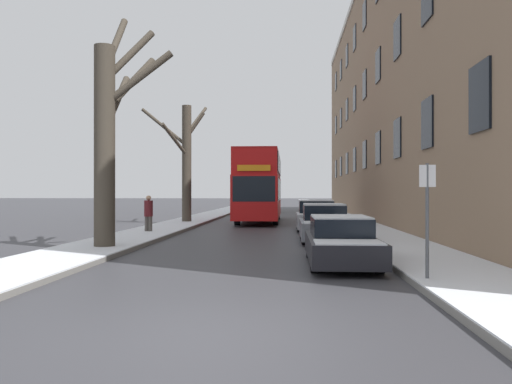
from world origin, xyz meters
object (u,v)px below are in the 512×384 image
at_px(parked_car_2, 316,217).
at_px(parked_car_1, 324,224).
at_px(oncoming_van, 259,199).
at_px(street_sign_post, 427,215).
at_px(double_decker_bus, 259,183).
at_px(bare_tree_left_1, 186,158).
at_px(bare_tree_left_0, 109,132).
at_px(pedestrian_left_sidewalk, 149,213).
at_px(parked_car_0, 341,242).

bearing_deg(parked_car_2, parked_car_1, -90.00).
height_order(oncoming_van, street_sign_post, street_sign_post).
relative_size(double_decker_bus, oncoming_van, 2.12).
bearing_deg(bare_tree_left_1, double_decker_bus, 27.30).
bearing_deg(oncoming_van, parked_car_2, -79.67).
xyz_separation_m(bare_tree_left_1, street_sign_post, (8.86, -19.29, -2.50)).
bearing_deg(parked_car_2, bare_tree_left_0, -128.88).
bearing_deg(oncoming_van, bare_tree_left_1, -100.78).
xyz_separation_m(parked_car_2, oncoming_van, (-4.10, 22.50, 0.54)).
height_order(double_decker_bus, oncoming_van, double_decker_bus).
bearing_deg(oncoming_van, parked_car_1, -81.67).
bearing_deg(pedestrian_left_sidewalk, oncoming_van, -85.45).
height_order(parked_car_1, pedestrian_left_sidewalk, pedestrian_left_sidewalk).
distance_m(bare_tree_left_0, oncoming_van, 31.58).
xyz_separation_m(double_decker_bus, parked_car_0, (3.19, -18.60, -1.87)).
xyz_separation_m(double_decker_bus, street_sign_post, (4.59, -21.50, -1.05)).
xyz_separation_m(bare_tree_left_1, parked_car_0, (7.46, -16.39, -3.31)).
bearing_deg(oncoming_van, double_decker_bus, -86.61).
xyz_separation_m(bare_tree_left_0, double_decker_bus, (3.93, 15.88, -1.35)).
distance_m(parked_car_0, pedestrian_left_sidewalk, 11.53).
distance_m(bare_tree_left_0, street_sign_post, 10.48).
relative_size(oncoming_van, street_sign_post, 2.02).
xyz_separation_m(bare_tree_left_1, oncoming_van, (3.36, 17.65, -2.67)).
xyz_separation_m(parked_car_1, parked_car_2, (0.00, 5.51, 0.02)).
relative_size(double_decker_bus, pedestrian_left_sidewalk, 6.00).
height_order(parked_car_0, pedestrian_left_sidewalk, pedestrian_left_sidewalk).
relative_size(parked_car_2, oncoming_van, 0.79).
xyz_separation_m(bare_tree_left_0, parked_car_0, (7.12, -2.71, -3.21)).
relative_size(bare_tree_left_1, pedestrian_left_sidewalk, 4.27).
height_order(parked_car_2, street_sign_post, street_sign_post).
bearing_deg(bare_tree_left_1, pedestrian_left_sidewalk, -90.57).
bearing_deg(parked_car_2, bare_tree_left_1, 147.01).
height_order(pedestrian_left_sidewalk, street_sign_post, street_sign_post).
relative_size(pedestrian_left_sidewalk, street_sign_post, 0.71).
height_order(parked_car_2, oncoming_van, oncoming_van).
bearing_deg(street_sign_post, parked_car_0, 115.71).
distance_m(bare_tree_left_1, parked_car_1, 13.16).
distance_m(parked_car_2, pedestrian_left_sidewalk, 8.06).
height_order(double_decker_bus, parked_car_1, double_decker_bus).
bearing_deg(bare_tree_left_1, parked_car_1, -54.21).
bearing_deg(parked_car_0, bare_tree_left_0, 159.16).
relative_size(double_decker_bus, parked_car_0, 2.33).
distance_m(double_decker_bus, oncoming_van, 15.52).
bearing_deg(bare_tree_left_0, pedestrian_left_sidewalk, 93.97).
height_order(double_decker_bus, parked_car_0, double_decker_bus).
xyz_separation_m(double_decker_bus, oncoming_van, (-0.92, 15.45, -1.23)).
xyz_separation_m(bare_tree_left_1, parked_car_2, (7.46, -4.84, -3.22)).
bearing_deg(pedestrian_left_sidewalk, parked_car_2, -147.15).
bearing_deg(oncoming_van, pedestrian_left_sidewalk, -97.73).
height_order(bare_tree_left_0, double_decker_bus, bare_tree_left_0).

